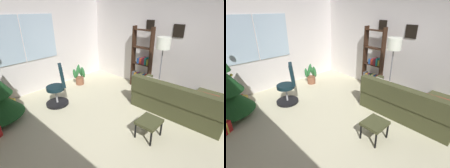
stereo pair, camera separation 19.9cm
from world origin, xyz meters
TOP-DOWN VIEW (x-y plane):
  - ground_plane at (0.00, 0.00)m, footprint 4.68×6.13m
  - wall_back_with_windows at (-0.02, 3.11)m, footprint 4.68×0.12m
  - wall_right_with_frames at (2.39, 0.00)m, footprint 0.12×6.13m
  - couch at (1.56, -0.65)m, footprint 1.60×2.04m
  - footstool at (0.27, -0.47)m, footprint 0.44×0.40m
  - gift_box_gold at (-1.15, 2.77)m, footprint 0.40×0.41m
  - office_chair at (-0.19, 1.89)m, footprint 0.59×0.57m
  - bookshelf at (2.13, 0.94)m, footprint 0.18×0.64m
  - floor_lamp at (1.67, 0.10)m, footprint 0.32×0.32m
  - potted_plant at (0.96, 2.52)m, footprint 0.38×0.33m

SIDE VIEW (x-z plane):
  - ground_plane at x=0.00m, z-range -0.10..0.00m
  - gift_box_gold at x=-1.15m, z-range 0.00..0.18m
  - potted_plant at x=0.96m, z-range -0.07..0.60m
  - couch at x=1.56m, z-range -0.12..0.69m
  - footstool at x=0.27m, z-range 0.13..0.50m
  - office_chair at x=-0.19m, z-range -0.12..0.93m
  - bookshelf at x=2.13m, z-range -0.11..1.72m
  - floor_lamp at x=1.67m, z-range 0.56..2.24m
  - wall_right_with_frames at x=2.39m, z-range 0.00..2.82m
  - wall_back_with_windows at x=-0.02m, z-range 0.01..2.82m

